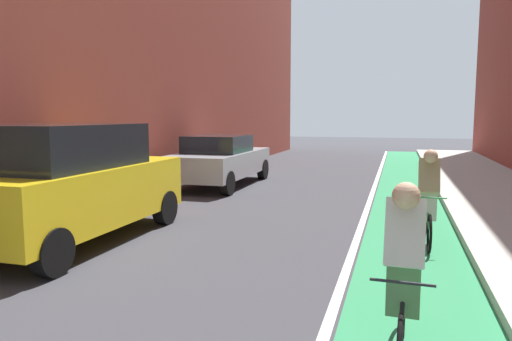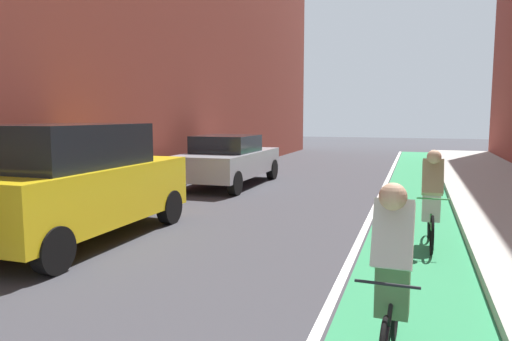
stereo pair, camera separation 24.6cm
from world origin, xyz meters
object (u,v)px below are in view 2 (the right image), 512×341
object	(u,v)px
cyclist_mid	(392,269)
cyclist_trailing	(432,195)
parked_suv_yellow_cab	(77,182)
parked_sedan_silver	(229,160)

from	to	relation	value
cyclist_mid	cyclist_trailing	size ratio (longest dim) A/B	1.01
cyclist_mid	parked_suv_yellow_cab	bearing A→B (deg)	154.39
cyclist_mid	cyclist_trailing	distance (m)	4.10
cyclist_mid	cyclist_trailing	bearing A→B (deg)	84.08
parked_sedan_silver	cyclist_trailing	size ratio (longest dim) A/B	2.73
parked_suv_yellow_cab	cyclist_mid	distance (m)	5.80
parked_sedan_silver	cyclist_mid	distance (m)	10.71
parked_suv_yellow_cab	cyclist_mid	size ratio (longest dim) A/B	2.55
parked_suv_yellow_cab	cyclist_trailing	xyz separation A→B (m)	(5.66, 1.57, -0.17)
parked_suv_yellow_cab	cyclist_trailing	distance (m)	5.87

